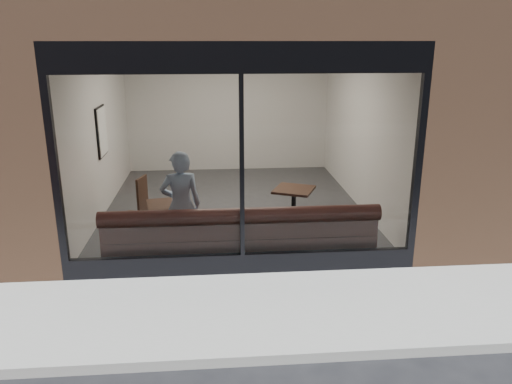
{
  "coord_description": "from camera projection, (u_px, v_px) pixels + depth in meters",
  "views": [
    {
      "loc": [
        -0.36,
        -4.46,
        3.23
      ],
      "look_at": [
        0.22,
        2.4,
        1.11
      ],
      "focal_mm": 35.0,
      "sensor_mm": 36.0,
      "label": 1
    }
  ],
  "objects": [
    {
      "name": "ground",
      "position": [
        254.0,
        360.0,
        5.22
      ],
      "size": [
        120.0,
        120.0,
        0.0
      ],
      "primitive_type": "plane",
      "color": "black",
      "rests_on": "ground"
    },
    {
      "name": "sidewalk_near",
      "position": [
        248.0,
        310.0,
        6.18
      ],
      "size": [
        40.0,
        2.0,
        0.01
      ],
      "primitive_type": "cube",
      "color": "gray",
      "rests_on": "ground"
    },
    {
      "name": "kerb_near",
      "position": [
        255.0,
        358.0,
        5.16
      ],
      "size": [
        40.0,
        0.1,
        0.12
      ],
      "primitive_type": "cube",
      "color": "gray",
      "rests_on": "ground"
    },
    {
      "name": "host_building_pier_left",
      "position": [
        73.0,
        109.0,
        12.07
      ],
      "size": [
        2.5,
        12.0,
        3.2
      ],
      "primitive_type": "cube",
      "color": "brown",
      "rests_on": "ground"
    },
    {
      "name": "host_building_pier_right",
      "position": [
        375.0,
        106.0,
        12.68
      ],
      "size": [
        2.5,
        12.0,
        3.2
      ],
      "primitive_type": "cube",
      "color": "brown",
      "rests_on": "ground"
    },
    {
      "name": "host_building_backfill",
      "position": [
        225.0,
        94.0,
        15.23
      ],
      "size": [
        5.0,
        6.0,
        3.2
      ],
      "primitive_type": "cube",
      "color": "brown",
      "rests_on": "ground"
    },
    {
      "name": "cafe_floor",
      "position": [
        234.0,
        206.0,
        9.98
      ],
      "size": [
        6.0,
        6.0,
        0.0
      ],
      "primitive_type": "plane",
      "color": "#2D2D30",
      "rests_on": "ground"
    },
    {
      "name": "cafe_ceiling",
      "position": [
        232.0,
        41.0,
        9.05
      ],
      "size": [
        6.0,
        6.0,
        0.0
      ],
      "primitive_type": "plane",
      "rotation": [
        3.14,
        0.0,
        0.0
      ],
      "color": "white",
      "rests_on": "host_building_upper"
    },
    {
      "name": "cafe_wall_back",
      "position": [
        228.0,
        107.0,
        12.36
      ],
      "size": [
        5.0,
        0.0,
        5.0
      ],
      "primitive_type": "plane",
      "rotation": [
        1.57,
        0.0,
        0.0
      ],
      "color": "silver",
      "rests_on": "ground"
    },
    {
      "name": "cafe_wall_left",
      "position": [
        100.0,
        130.0,
        9.31
      ],
      "size": [
        0.0,
        6.0,
        6.0
      ],
      "primitive_type": "plane",
      "rotation": [
        1.57,
        0.0,
        1.57
      ],
      "color": "silver",
      "rests_on": "ground"
    },
    {
      "name": "cafe_wall_right",
      "position": [
        361.0,
        126.0,
        9.72
      ],
      "size": [
        0.0,
        6.0,
        6.0
      ],
      "primitive_type": "plane",
      "rotation": [
        1.57,
        0.0,
        -1.57
      ],
      "color": "silver",
      "rests_on": "ground"
    },
    {
      "name": "storefront_kick",
      "position": [
        243.0,
        263.0,
        7.13
      ],
      "size": [
        5.0,
        0.1,
        0.3
      ],
      "primitive_type": "cube",
      "color": "black",
      "rests_on": "ground"
    },
    {
      "name": "storefront_header",
      "position": [
        241.0,
        57.0,
        6.29
      ],
      "size": [
        5.0,
        0.1,
        0.4
      ],
      "primitive_type": "cube",
      "color": "black",
      "rests_on": "host_building_upper"
    },
    {
      "name": "storefront_mullion",
      "position": [
        242.0,
        169.0,
        6.72
      ],
      "size": [
        0.06,
        0.1,
        2.5
      ],
      "primitive_type": "cube",
      "color": "black",
      "rests_on": "storefront_kick"
    },
    {
      "name": "storefront_glass",
      "position": [
        242.0,
        169.0,
        6.69
      ],
      "size": [
        4.8,
        0.0,
        4.8
      ],
      "primitive_type": "plane",
      "rotation": [
        1.57,
        0.0,
        0.0
      ],
      "color": "white",
      "rests_on": "storefront_kick"
    },
    {
      "name": "banquette",
      "position": [
        241.0,
        247.0,
        7.49
      ],
      "size": [
        4.0,
        0.55,
        0.45
      ],
      "primitive_type": "cube",
      "color": "#391515",
      "rests_on": "cafe_floor"
    },
    {
      "name": "person",
      "position": [
        181.0,
        205.0,
        7.48
      ],
      "size": [
        0.65,
        0.47,
        1.67
      ],
      "primitive_type": "imported",
      "rotation": [
        0.0,
        0.0,
        3.26
      ],
      "color": "#9CB4D5",
      "rests_on": "cafe_floor"
    },
    {
      "name": "cafe_table_left",
      "position": [
        167.0,
        205.0,
        7.81
      ],
      "size": [
        0.7,
        0.7,
        0.04
      ],
      "primitive_type": "cube",
      "rotation": [
        0.0,
        0.0,
        0.18
      ],
      "color": "#321E13",
      "rests_on": "cafe_floor"
    },
    {
      "name": "cafe_table_right",
      "position": [
        294.0,
        190.0,
        8.58
      ],
      "size": [
        0.84,
        0.84,
        0.04
      ],
      "primitive_type": "cube",
      "rotation": [
        0.0,
        0.0,
        -0.42
      ],
      "color": "#321E13",
      "rests_on": "cafe_floor"
    },
    {
      "name": "cafe_chair_left",
      "position": [
        134.0,
        215.0,
        8.82
      ],
      "size": [
        0.48,
        0.48,
        0.04
      ],
      "primitive_type": "cube",
      "rotation": [
        0.0,
        0.0,
        2.86
      ],
      "color": "#321E13",
      "rests_on": "cafe_floor"
    },
    {
      "name": "wall_poster",
      "position": [
        102.0,
        131.0,
        9.35
      ],
      "size": [
        0.02,
        0.66,
        0.88
      ],
      "primitive_type": "cube",
      "color": "white",
      "rests_on": "cafe_wall_left"
    }
  ]
}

